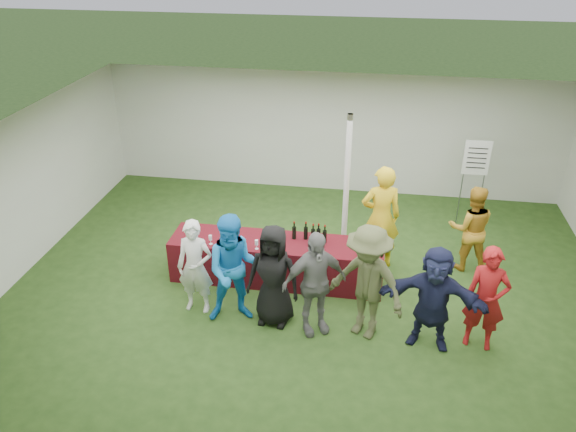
% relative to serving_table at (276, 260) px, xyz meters
% --- Properties ---
extents(ground, '(60.00, 60.00, 0.00)m').
position_rel_serving_table_xyz_m(ground, '(0.58, -0.19, -0.38)').
color(ground, '#284719').
rests_on(ground, ground).
extents(tent, '(10.00, 10.00, 10.00)m').
position_rel_serving_table_xyz_m(tent, '(1.08, 1.01, 0.98)').
color(tent, white).
rests_on(tent, ground).
extents(serving_table, '(3.60, 0.80, 0.75)m').
position_rel_serving_table_xyz_m(serving_table, '(0.00, 0.00, 0.00)').
color(serving_table, '#550A12').
rests_on(serving_table, ground).
extents(wine_bottles, '(0.59, 0.13, 0.32)m').
position_rel_serving_table_xyz_m(wine_bottles, '(0.57, 0.13, 0.50)').
color(wine_bottles, black).
rests_on(wine_bottles, serving_table).
extents(wine_glasses, '(1.21, 0.10, 0.16)m').
position_rel_serving_table_xyz_m(wine_glasses, '(-0.92, -0.26, 0.49)').
color(wine_glasses, silver).
rests_on(wine_glasses, serving_table).
extents(water_bottle, '(0.07, 0.07, 0.23)m').
position_rel_serving_table_xyz_m(water_bottle, '(0.01, 0.08, 0.48)').
color(water_bottle, silver).
rests_on(water_bottle, serving_table).
extents(bar_towel, '(0.25, 0.18, 0.03)m').
position_rel_serving_table_xyz_m(bar_towel, '(1.56, 0.05, 0.39)').
color(bar_towel, white).
rests_on(bar_towel, serving_table).
extents(dump_bucket, '(0.22, 0.22, 0.18)m').
position_rel_serving_table_xyz_m(dump_bucket, '(1.57, -0.22, 0.46)').
color(dump_bucket, slate).
rests_on(dump_bucket, serving_table).
extents(wine_list_sign, '(0.50, 0.03, 1.80)m').
position_rel_serving_table_xyz_m(wine_list_sign, '(3.49, 2.58, 0.94)').
color(wine_list_sign, slate).
rests_on(wine_list_sign, ground).
extents(staff_pourer, '(0.77, 0.59, 1.92)m').
position_rel_serving_table_xyz_m(staff_pourer, '(1.71, 0.75, 0.58)').
color(staff_pourer, yellow).
rests_on(staff_pourer, ground).
extents(staff_back, '(0.79, 0.62, 1.58)m').
position_rel_serving_table_xyz_m(staff_back, '(3.27, 0.90, 0.42)').
color(staff_back, '#BE8724').
rests_on(staff_back, ground).
extents(customer_0, '(0.59, 0.40, 1.58)m').
position_rel_serving_table_xyz_m(customer_0, '(-1.09, -1.03, 0.41)').
color(customer_0, silver).
rests_on(customer_0, ground).
extents(customer_1, '(1.01, 0.87, 1.79)m').
position_rel_serving_table_xyz_m(customer_1, '(-0.43, -1.15, 0.52)').
color(customer_1, '#197CCF').
rests_on(customer_1, ground).
extents(customer_2, '(0.86, 0.62, 1.65)m').
position_rel_serving_table_xyz_m(customer_2, '(0.16, -1.13, 0.45)').
color(customer_2, black).
rests_on(customer_2, ground).
extents(customer_3, '(1.07, 0.83, 1.69)m').
position_rel_serving_table_xyz_m(customer_3, '(0.79, -1.25, 0.47)').
color(customer_3, slate).
rests_on(customer_3, ground).
extents(customer_4, '(1.36, 1.13, 1.83)m').
position_rel_serving_table_xyz_m(customer_4, '(1.55, -1.22, 0.54)').
color(customer_4, '#4A4F2E').
rests_on(customer_4, ground).
extents(customer_5, '(1.56, 0.70, 1.62)m').
position_rel_serving_table_xyz_m(customer_5, '(2.49, -1.29, 0.44)').
color(customer_5, '#1A1E3F').
rests_on(customer_5, ground).
extents(customer_6, '(0.65, 0.49, 1.62)m').
position_rel_serving_table_xyz_m(customer_6, '(3.22, -1.20, 0.44)').
color(customer_6, maroon).
rests_on(customer_6, ground).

